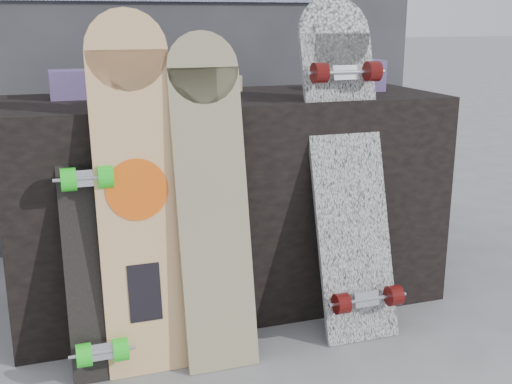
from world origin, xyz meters
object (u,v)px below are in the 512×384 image
object	(u,v)px
longboard_celtic	(212,191)
longboard_cascadia	(348,160)
longboard_geisha	(136,184)
vendor_table	(227,200)
skateboard_dark	(92,249)

from	to	relation	value
longboard_celtic	longboard_cascadia	distance (m)	0.51
longboard_geisha	longboard_cascadia	xyz separation A→B (m)	(0.74, 0.04, 0.01)
vendor_table	longboard_cascadia	xyz separation A→B (m)	(0.34, -0.33, 0.20)
longboard_geisha	longboard_celtic	size ratio (longest dim) A/B	1.06
vendor_table	longboard_cascadia	world-z (taller)	longboard_cascadia
longboard_celtic	longboard_geisha	bearing A→B (deg)	171.51
longboard_cascadia	vendor_table	bearing A→B (deg)	136.17
vendor_table	skateboard_dark	xyz separation A→B (m)	(-0.54, -0.38, -0.00)
longboard_celtic	longboard_cascadia	bearing A→B (deg)	8.27
vendor_table	longboard_celtic	world-z (taller)	longboard_celtic
longboard_celtic	skateboard_dark	world-z (taller)	longboard_celtic
vendor_table	longboard_celtic	xyz separation A→B (m)	(-0.17, -0.40, 0.16)
vendor_table	longboard_geisha	size ratio (longest dim) A/B	1.44
vendor_table	skateboard_dark	distance (m)	0.66
longboard_geisha	longboard_celtic	distance (m)	0.23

